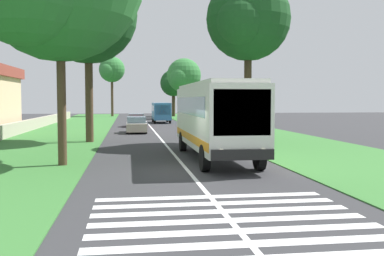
# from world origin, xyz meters

# --- Properties ---
(ground) EXTENTS (160.00, 160.00, 0.00)m
(ground) POSITION_xyz_m (0.00, 0.00, 0.00)
(ground) COLOR #333335
(grass_verge_left) EXTENTS (120.00, 8.00, 0.04)m
(grass_verge_left) POSITION_xyz_m (15.00, 8.20, 0.02)
(grass_verge_left) COLOR #387533
(grass_verge_left) RESTS_ON ground
(grass_verge_right) EXTENTS (120.00, 8.00, 0.04)m
(grass_verge_right) POSITION_xyz_m (15.00, -8.20, 0.02)
(grass_verge_right) COLOR #387533
(grass_verge_right) RESTS_ON ground
(centre_line) EXTENTS (110.00, 0.16, 0.01)m
(centre_line) POSITION_xyz_m (15.00, 0.00, 0.00)
(centre_line) COLOR silver
(centre_line) RESTS_ON ground
(coach_bus) EXTENTS (11.16, 2.62, 3.73)m
(coach_bus) POSITION_xyz_m (3.75, -1.80, 2.15)
(coach_bus) COLOR silver
(coach_bus) RESTS_ON ground
(zebra_crossing) EXTENTS (5.85, 6.80, 0.01)m
(zebra_crossing) POSITION_xyz_m (-7.64, 0.00, 0.00)
(zebra_crossing) COLOR silver
(zebra_crossing) RESTS_ON ground
(trailing_car_0) EXTENTS (4.30, 1.78, 1.43)m
(trailing_car_0) POSITION_xyz_m (22.09, 1.68, 0.67)
(trailing_car_0) COLOR #B7A893
(trailing_car_0) RESTS_ON ground
(trailing_car_1) EXTENTS (4.30, 1.78, 1.43)m
(trailing_car_1) POSITION_xyz_m (31.40, 1.54, 0.67)
(trailing_car_1) COLOR #B21E1E
(trailing_car_1) RESTS_ON ground
(trailing_minibus_0) EXTENTS (6.00, 2.14, 2.53)m
(trailing_minibus_0) POSITION_xyz_m (39.30, -1.78, 1.55)
(trailing_minibus_0) COLOR teal
(trailing_minibus_0) RESTS_ON ground
(roadside_tree_left_1) EXTENTS (8.26, 6.72, 11.95)m
(roadside_tree_left_1) POSITION_xyz_m (13.34, 5.26, 8.45)
(roadside_tree_left_1) COLOR #4C3826
(roadside_tree_left_1) RESTS_ON grass_verge_left
(roadside_tree_left_2) EXTENTS (5.15, 4.51, 10.48)m
(roadside_tree_left_2) POSITION_xyz_m (62.77, 5.25, 8.12)
(roadside_tree_left_2) COLOR #4C3826
(roadside_tree_left_2) RESTS_ON grass_verge_left
(roadside_tree_right_0) EXTENTS (6.09, 5.27, 9.28)m
(roadside_tree_right_0) POSITION_xyz_m (51.39, -6.10, 6.55)
(roadside_tree_right_0) COLOR #3D2D1E
(roadside_tree_right_0) RESTS_ON grass_verge_right
(roadside_tree_right_1) EXTENTS (6.40, 5.44, 10.84)m
(roadside_tree_right_1) POSITION_xyz_m (10.70, -5.22, 7.99)
(roadside_tree_right_1) COLOR #3D2D1E
(roadside_tree_right_1) RESTS_ON grass_verge_right
(roadside_tree_right_2) EXTENTS (5.67, 4.62, 8.12)m
(roadside_tree_right_2) POSITION_xyz_m (60.58, -5.38, 5.69)
(roadside_tree_right_2) COLOR #3D2D1E
(roadside_tree_right_2) RESTS_ON grass_verge_right
(utility_pole) EXTENTS (0.24, 1.40, 7.55)m
(utility_pole) POSITION_xyz_m (14.15, 5.18, 3.96)
(utility_pole) COLOR #473828
(utility_pole) RESTS_ON grass_verge_left
(roadside_wall) EXTENTS (70.00, 0.40, 1.04)m
(roadside_wall) POSITION_xyz_m (20.00, 11.60, 0.56)
(roadside_wall) COLOR #B2A893
(roadside_wall) RESTS_ON grass_verge_left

